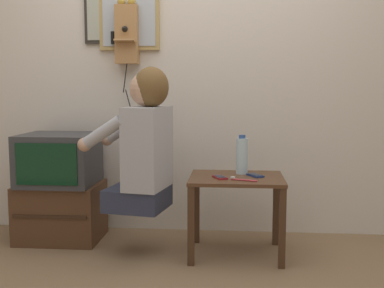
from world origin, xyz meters
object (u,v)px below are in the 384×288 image
(television, at_px, (59,159))
(wall_phone_antique, at_px, (127,33))
(cell_phone_spare, at_px, (255,175))
(water_bottle, at_px, (242,156))
(wall_mirror, at_px, (129,11))
(toothbrush, at_px, (242,180))
(framed_picture, at_px, (105,18))
(cell_phone_held, at_px, (220,177))
(person, at_px, (144,142))

(television, relative_size, wall_phone_antique, 0.60)
(cell_phone_spare, distance_m, water_bottle, 0.17)
(television, height_order, wall_mirror, wall_mirror)
(toothbrush, bearing_deg, wall_phone_antique, 73.54)
(water_bottle, bearing_deg, toothbrush, -90.59)
(framed_picture, relative_size, cell_phone_held, 2.68)
(television, bearing_deg, cell_phone_spare, -7.18)
(television, bearing_deg, wall_phone_antique, 30.66)
(person, distance_m, television, 0.71)
(television, xyz_separation_m, toothbrush, (1.27, -0.33, -0.06))
(wall_mirror, bearing_deg, framed_picture, 178.99)
(framed_picture, height_order, water_bottle, framed_picture)
(framed_picture, bearing_deg, toothbrush, -32.23)
(cell_phone_spare, bearing_deg, television, 141.85)
(person, distance_m, cell_phone_spare, 0.74)
(person, relative_size, water_bottle, 3.52)
(wall_phone_antique, relative_size, water_bottle, 3.28)
(television, xyz_separation_m, cell_phone_held, (1.13, -0.26, -0.06))
(wall_mirror, bearing_deg, person, -69.78)
(water_bottle, distance_m, toothbrush, 0.27)
(wall_phone_antique, height_order, water_bottle, wall_phone_antique)
(television, relative_size, cell_phone_spare, 3.67)
(cell_phone_spare, xyz_separation_m, water_bottle, (-0.08, 0.09, 0.12))
(water_bottle, relative_size, toothbrush, 1.58)
(water_bottle, bearing_deg, television, 176.15)
(television, distance_m, cell_phone_held, 1.16)
(cell_phone_held, bearing_deg, water_bottle, 26.45)
(wall_mirror, bearing_deg, toothbrush, -37.33)
(wall_mirror, distance_m, cell_phone_spare, 1.51)
(person, relative_size, framed_picture, 2.46)
(cell_phone_spare, bearing_deg, wall_phone_antique, 123.86)
(framed_picture, distance_m, wall_mirror, 0.18)
(person, height_order, cell_phone_held, person)
(wall_phone_antique, xyz_separation_m, toothbrush, (0.83, -0.59, -0.95))
(person, xyz_separation_m, television, (-0.65, 0.25, -0.16))
(toothbrush, bearing_deg, cell_phone_spare, -10.65)
(television, relative_size, water_bottle, 1.95)
(television, bearing_deg, toothbrush, -14.37)
(person, height_order, television, person)
(television, xyz_separation_m, framed_picture, (0.27, 0.30, 1.00))
(cell_phone_held, xyz_separation_m, cell_phone_spare, (0.22, 0.09, 0.00))
(toothbrush, bearing_deg, wall_mirror, 71.39)
(television, distance_m, wall_mirror, 1.18)
(wall_mirror, relative_size, cell_phone_spare, 4.12)
(wall_mirror, xyz_separation_m, water_bottle, (0.82, -0.39, -1.00))
(wall_phone_antique, xyz_separation_m, framed_picture, (-0.17, 0.04, 0.11))
(person, xyz_separation_m, wall_phone_antique, (-0.21, 0.51, 0.73))
(framed_picture, xyz_separation_m, cell_phone_spare, (1.09, -0.48, -1.07))
(person, bearing_deg, cell_phone_spare, -73.41)
(wall_phone_antique, xyz_separation_m, cell_phone_spare, (0.92, -0.43, -0.95))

